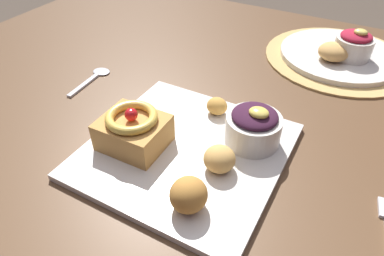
{
  "coord_description": "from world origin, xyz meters",
  "views": [
    {
      "loc": [
        0.28,
        -0.55,
        1.13
      ],
      "look_at": [
        0.07,
        -0.17,
        0.77
      ],
      "focal_mm": 32.46,
      "sensor_mm": 36.0,
      "label": 1
    }
  ],
  "objects_px": {
    "cake_slice": "(133,130)",
    "back_plate": "(340,55)",
    "berry_ramekin": "(253,126)",
    "fritter_front": "(188,195)",
    "fritter_back": "(217,106)",
    "front_plate": "(186,151)",
    "fritter_middle": "(219,159)",
    "back_ramekin": "(354,45)",
    "back_pastry": "(334,52)",
    "spoon": "(94,77)"
  },
  "relations": [
    {
      "from": "fritter_back",
      "to": "back_ramekin",
      "type": "height_order",
      "value": "back_ramekin"
    },
    {
      "from": "fritter_back",
      "to": "back_ramekin",
      "type": "relative_size",
      "value": 0.46
    },
    {
      "from": "fritter_front",
      "to": "spoon",
      "type": "xyz_separation_m",
      "value": [
        -0.36,
        0.21,
        -0.03
      ]
    },
    {
      "from": "fritter_back",
      "to": "spoon",
      "type": "relative_size",
      "value": 0.3
    },
    {
      "from": "fritter_back",
      "to": "back_pastry",
      "type": "height_order",
      "value": "back_pastry"
    },
    {
      "from": "fritter_front",
      "to": "back_plate",
      "type": "height_order",
      "value": "fritter_front"
    },
    {
      "from": "back_plate",
      "to": "back_pastry",
      "type": "xyz_separation_m",
      "value": [
        -0.01,
        -0.05,
        0.03
      ]
    },
    {
      "from": "cake_slice",
      "to": "back_pastry",
      "type": "distance_m",
      "value": 0.5
    },
    {
      "from": "fritter_back",
      "to": "back_pastry",
      "type": "distance_m",
      "value": 0.34
    },
    {
      "from": "cake_slice",
      "to": "fritter_back",
      "type": "relative_size",
      "value": 2.71
    },
    {
      "from": "fritter_front",
      "to": "back_pastry",
      "type": "distance_m",
      "value": 0.53
    },
    {
      "from": "fritter_back",
      "to": "back_pastry",
      "type": "xyz_separation_m",
      "value": [
        0.14,
        0.31,
        0.01
      ]
    },
    {
      "from": "berry_ramekin",
      "to": "fritter_front",
      "type": "height_order",
      "value": "berry_ramekin"
    },
    {
      "from": "fritter_front",
      "to": "fritter_back",
      "type": "relative_size",
      "value": 1.39
    },
    {
      "from": "fritter_back",
      "to": "back_plate",
      "type": "height_order",
      "value": "fritter_back"
    },
    {
      "from": "berry_ramekin",
      "to": "back_ramekin",
      "type": "height_order",
      "value": "back_ramekin"
    },
    {
      "from": "back_pastry",
      "to": "spoon",
      "type": "xyz_separation_m",
      "value": [
        -0.44,
        -0.31,
        -0.03
      ]
    },
    {
      "from": "berry_ramekin",
      "to": "back_pastry",
      "type": "xyz_separation_m",
      "value": [
        0.06,
        0.35,
        -0.01
      ]
    },
    {
      "from": "front_plate",
      "to": "back_pastry",
      "type": "xyz_separation_m",
      "value": [
        0.15,
        0.42,
        0.03
      ]
    },
    {
      "from": "front_plate",
      "to": "fritter_front",
      "type": "bearing_deg",
      "value": -58.71
    },
    {
      "from": "cake_slice",
      "to": "berry_ramekin",
      "type": "relative_size",
      "value": 1.14
    },
    {
      "from": "back_plate",
      "to": "back_pastry",
      "type": "relative_size",
      "value": 4.1
    },
    {
      "from": "back_plate",
      "to": "back_ramekin",
      "type": "distance_m",
      "value": 0.05
    },
    {
      "from": "spoon",
      "to": "fritter_front",
      "type": "bearing_deg",
      "value": -125.01
    },
    {
      "from": "cake_slice",
      "to": "back_plate",
      "type": "xyz_separation_m",
      "value": [
        0.24,
        0.5,
        -0.03
      ]
    },
    {
      "from": "fritter_middle",
      "to": "back_plate",
      "type": "height_order",
      "value": "fritter_middle"
    },
    {
      "from": "back_ramekin",
      "to": "spoon",
      "type": "height_order",
      "value": "back_ramekin"
    },
    {
      "from": "berry_ramekin",
      "to": "front_plate",
      "type": "bearing_deg",
      "value": -142.04
    },
    {
      "from": "berry_ramekin",
      "to": "fritter_middle",
      "type": "height_order",
      "value": "berry_ramekin"
    },
    {
      "from": "back_pastry",
      "to": "berry_ramekin",
      "type": "bearing_deg",
      "value": -99.54
    },
    {
      "from": "front_plate",
      "to": "cake_slice",
      "type": "relative_size",
      "value": 2.95
    },
    {
      "from": "berry_ramekin",
      "to": "back_pastry",
      "type": "distance_m",
      "value": 0.35
    },
    {
      "from": "back_pastry",
      "to": "spoon",
      "type": "distance_m",
      "value": 0.54
    },
    {
      "from": "fritter_front",
      "to": "back_plate",
      "type": "relative_size",
      "value": 0.19
    },
    {
      "from": "back_plate",
      "to": "back_ramekin",
      "type": "height_order",
      "value": "back_ramekin"
    },
    {
      "from": "back_pastry",
      "to": "front_plate",
      "type": "bearing_deg",
      "value": -109.32
    },
    {
      "from": "fritter_middle",
      "to": "fritter_back",
      "type": "relative_size",
      "value": 1.27
    },
    {
      "from": "cake_slice",
      "to": "back_pastry",
      "type": "height_order",
      "value": "cake_slice"
    },
    {
      "from": "fritter_back",
      "to": "back_plate",
      "type": "distance_m",
      "value": 0.39
    },
    {
      "from": "back_plate",
      "to": "back_ramekin",
      "type": "xyz_separation_m",
      "value": [
        0.02,
        -0.01,
        0.04
      ]
    },
    {
      "from": "fritter_front",
      "to": "fritter_middle",
      "type": "bearing_deg",
      "value": 86.67
    },
    {
      "from": "cake_slice",
      "to": "fritter_middle",
      "type": "distance_m",
      "value": 0.15
    },
    {
      "from": "fritter_back",
      "to": "front_plate",
      "type": "bearing_deg",
      "value": -91.15
    },
    {
      "from": "berry_ramekin",
      "to": "back_ramekin",
      "type": "distance_m",
      "value": 0.39
    },
    {
      "from": "front_plate",
      "to": "berry_ramekin",
      "type": "bearing_deg",
      "value": 37.96
    },
    {
      "from": "cake_slice",
      "to": "fritter_front",
      "type": "height_order",
      "value": "cake_slice"
    },
    {
      "from": "fritter_middle",
      "to": "back_plate",
      "type": "relative_size",
      "value": 0.18
    },
    {
      "from": "berry_ramekin",
      "to": "back_ramekin",
      "type": "relative_size",
      "value": 1.09
    },
    {
      "from": "back_plate",
      "to": "cake_slice",
      "type": "bearing_deg",
      "value": -115.53
    },
    {
      "from": "berry_ramekin",
      "to": "fritter_front",
      "type": "relative_size",
      "value": 1.71
    }
  ]
}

